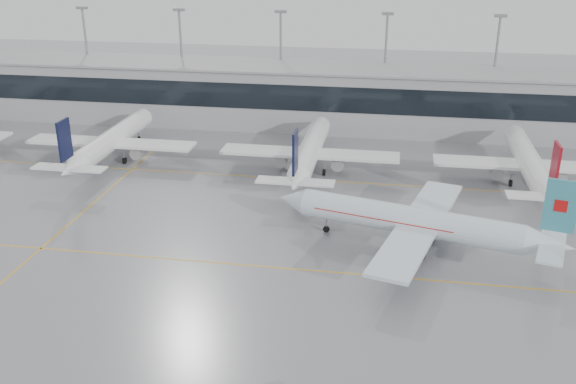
# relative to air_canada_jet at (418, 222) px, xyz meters

# --- Properties ---
(ground) EXTENTS (320.00, 320.00, 0.00)m
(ground) POSITION_rel_air_canada_jet_xyz_m (-17.24, -7.68, -3.81)
(ground) COLOR gray
(ground) RESTS_ON ground
(taxi_line_main) EXTENTS (120.00, 0.25, 0.01)m
(taxi_line_main) POSITION_rel_air_canada_jet_xyz_m (-17.24, -7.68, -3.80)
(taxi_line_main) COLOR gold
(taxi_line_main) RESTS_ON ground
(taxi_line_north) EXTENTS (120.00, 0.25, 0.01)m
(taxi_line_north) POSITION_rel_air_canada_jet_xyz_m (-17.24, 22.32, -3.80)
(taxi_line_north) COLOR gold
(taxi_line_north) RESTS_ON ground
(taxi_line_cross) EXTENTS (0.25, 60.00, 0.01)m
(taxi_line_cross) POSITION_rel_air_canada_jet_xyz_m (-47.24, 7.32, -3.80)
(taxi_line_cross) COLOR gold
(taxi_line_cross) RESTS_ON ground
(terminal) EXTENTS (180.00, 15.00, 12.00)m
(terminal) POSITION_rel_air_canada_jet_xyz_m (-17.24, 54.32, 2.19)
(terminal) COLOR #949498
(terminal) RESTS_ON ground
(terminal_glass) EXTENTS (180.00, 0.20, 5.00)m
(terminal_glass) POSITION_rel_air_canada_jet_xyz_m (-17.24, 46.77, 3.69)
(terminal_glass) COLOR black
(terminal_glass) RESTS_ON ground
(terminal_roof) EXTENTS (182.00, 16.00, 0.40)m
(terminal_roof) POSITION_rel_air_canada_jet_xyz_m (-17.24, 54.32, 8.39)
(terminal_roof) COLOR gray
(terminal_roof) RESTS_ON ground
(light_masts) EXTENTS (156.40, 1.00, 22.60)m
(light_masts) POSITION_rel_air_canada_jet_xyz_m (-17.24, 60.32, 9.54)
(light_masts) COLOR gray
(light_masts) RESTS_ON ground
(air_canada_jet) EXTENTS (37.20, 30.52, 11.96)m
(air_canada_jet) POSITION_rel_air_canada_jet_xyz_m (0.00, 0.00, 0.00)
(air_canada_jet) COLOR silver
(air_canada_jet) RESTS_ON ground
(parked_jet_b) EXTENTS (29.64, 36.96, 11.72)m
(parked_jet_b) POSITION_rel_air_canada_jet_xyz_m (-52.24, 26.01, -0.10)
(parked_jet_b) COLOR white
(parked_jet_b) RESTS_ON ground
(parked_jet_c) EXTENTS (29.64, 36.96, 11.72)m
(parked_jet_c) POSITION_rel_air_canada_jet_xyz_m (-17.24, 26.01, -0.10)
(parked_jet_c) COLOR white
(parked_jet_c) RESTS_ON ground
(parked_jet_d) EXTENTS (29.64, 36.96, 11.72)m
(parked_jet_d) POSITION_rel_air_canada_jet_xyz_m (17.76, 26.01, -0.10)
(parked_jet_d) COLOR white
(parked_jet_d) RESTS_ON ground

